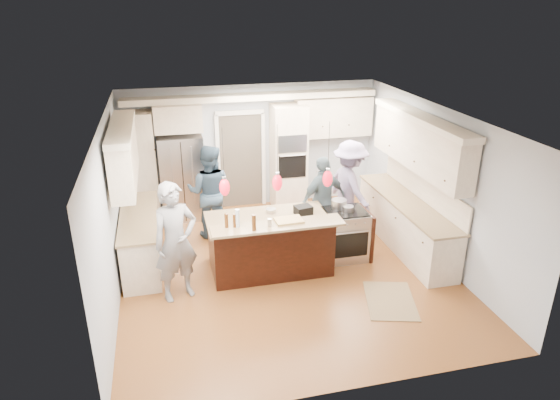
# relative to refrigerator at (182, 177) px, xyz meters

# --- Properties ---
(ground_plane) EXTENTS (6.00, 6.00, 0.00)m
(ground_plane) POSITION_rel_refrigerator_xyz_m (1.55, -2.64, -0.90)
(ground_plane) COLOR #955828
(ground_plane) RESTS_ON ground
(room_shell) EXTENTS (5.54, 6.04, 2.72)m
(room_shell) POSITION_rel_refrigerator_xyz_m (1.55, -2.64, 0.92)
(room_shell) COLOR #B2BCC6
(room_shell) RESTS_ON ground
(refrigerator) EXTENTS (0.90, 0.70, 1.80)m
(refrigerator) POSITION_rel_refrigerator_xyz_m (0.00, 0.00, 0.00)
(refrigerator) COLOR #B7B7BC
(refrigerator) RESTS_ON ground
(oven_column) EXTENTS (0.72, 0.69, 2.30)m
(oven_column) POSITION_rel_refrigerator_xyz_m (2.30, 0.03, 0.25)
(oven_column) COLOR beige
(oven_column) RESTS_ON ground
(back_upper_cabinets) EXTENTS (5.30, 0.61, 2.54)m
(back_upper_cabinets) POSITION_rel_refrigerator_xyz_m (0.80, 0.12, 0.77)
(back_upper_cabinets) COLOR beige
(back_upper_cabinets) RESTS_ON ground
(right_counter_run) EXTENTS (0.64, 3.10, 2.51)m
(right_counter_run) POSITION_rel_refrigerator_xyz_m (3.99, -2.34, 0.16)
(right_counter_run) COLOR beige
(right_counter_run) RESTS_ON ground
(left_cabinets) EXTENTS (0.64, 2.30, 2.51)m
(left_cabinets) POSITION_rel_refrigerator_xyz_m (-0.89, -1.84, 0.16)
(left_cabinets) COLOR beige
(left_cabinets) RESTS_ON ground
(kitchen_island) EXTENTS (2.10, 1.46, 1.12)m
(kitchen_island) POSITION_rel_refrigerator_xyz_m (1.30, -2.57, -0.42)
(kitchen_island) COLOR black
(kitchen_island) RESTS_ON ground
(island_range) EXTENTS (0.82, 0.71, 0.92)m
(island_range) POSITION_rel_refrigerator_xyz_m (2.71, -2.49, -0.44)
(island_range) COLOR #B7B7BC
(island_range) RESTS_ON ground
(pendant_lights) EXTENTS (1.75, 0.15, 1.03)m
(pendant_lights) POSITION_rel_refrigerator_xyz_m (1.30, -3.15, 0.90)
(pendant_lights) COLOR black
(pendant_lights) RESTS_ON ground
(person_bar_end) EXTENTS (0.81, 0.67, 1.91)m
(person_bar_end) POSITION_rel_refrigerator_xyz_m (-0.27, -3.09, 0.06)
(person_bar_end) COLOR slate
(person_bar_end) RESTS_ON ground
(person_far_left) EXTENTS (1.07, 0.95, 1.85)m
(person_far_left) POSITION_rel_refrigerator_xyz_m (0.46, -1.04, 0.02)
(person_far_left) COLOR #30485E
(person_far_left) RESTS_ON ground
(person_far_right) EXTENTS (1.08, 0.73, 1.70)m
(person_far_right) POSITION_rel_refrigerator_xyz_m (2.50, -1.79, -0.05)
(person_far_right) COLOR slate
(person_far_right) RESTS_ON ground
(person_range_side) EXTENTS (0.95, 1.34, 1.87)m
(person_range_side) POSITION_rel_refrigerator_xyz_m (3.15, -1.47, 0.03)
(person_range_side) COLOR gray
(person_range_side) RESTS_ON ground
(floor_rug) EXTENTS (1.00, 1.24, 0.01)m
(floor_rug) POSITION_rel_refrigerator_xyz_m (2.91, -4.01, -0.89)
(floor_rug) COLOR olive
(floor_rug) RESTS_ON ground
(water_bottle) EXTENTS (0.07, 0.07, 0.29)m
(water_bottle) POSITION_rel_refrigerator_xyz_m (0.68, -3.12, 0.37)
(water_bottle) COLOR silver
(water_bottle) RESTS_ON kitchen_island
(beer_bottle_a) EXTENTS (0.07, 0.07, 0.23)m
(beer_bottle_a) POSITION_rel_refrigerator_xyz_m (0.51, -3.10, 0.33)
(beer_bottle_a) COLOR #49260D
(beer_bottle_a) RESTS_ON kitchen_island
(beer_bottle_b) EXTENTS (0.08, 0.08, 0.26)m
(beer_bottle_b) POSITION_rel_refrigerator_xyz_m (0.90, -3.30, 0.35)
(beer_bottle_b) COLOR #49260D
(beer_bottle_b) RESTS_ON kitchen_island
(beer_bottle_c) EXTENTS (0.06, 0.06, 0.22)m
(beer_bottle_c) POSITION_rel_refrigerator_xyz_m (0.64, -3.12, 0.33)
(beer_bottle_c) COLOR #49260D
(beer_bottle_c) RESTS_ON kitchen_island
(drink_can) EXTENTS (0.09, 0.09, 0.13)m
(drink_can) POSITION_rel_refrigerator_xyz_m (1.16, -3.21, 0.28)
(drink_can) COLOR #B7B7BC
(drink_can) RESTS_ON kitchen_island
(cutting_board) EXTENTS (0.44, 0.32, 0.03)m
(cutting_board) POSITION_rel_refrigerator_xyz_m (1.50, -3.11, 0.24)
(cutting_board) COLOR tan
(cutting_board) RESTS_ON kitchen_island
(pot_large) EXTENTS (0.27, 0.27, 0.16)m
(pot_large) POSITION_rel_refrigerator_xyz_m (2.61, -2.35, 0.10)
(pot_large) COLOR #B7B7BC
(pot_large) RESTS_ON island_range
(pot_small) EXTENTS (0.20, 0.20, 0.10)m
(pot_small) POSITION_rel_refrigerator_xyz_m (2.72, -2.53, 0.07)
(pot_small) COLOR #B7B7BC
(pot_small) RESTS_ON island_range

